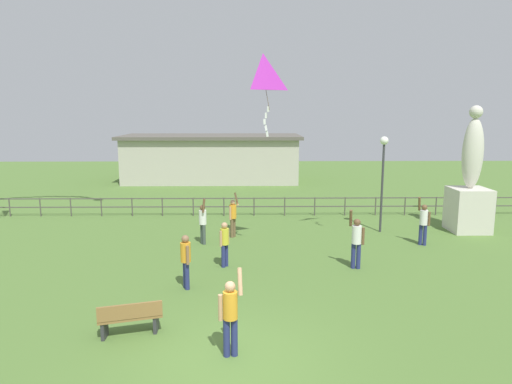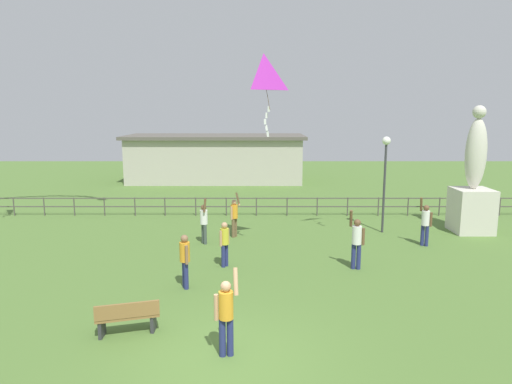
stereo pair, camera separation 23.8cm
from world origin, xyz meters
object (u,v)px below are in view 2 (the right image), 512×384
Objects in this scene: person_0 at (225,241)px; person_5 at (425,222)px; park_bench at (127,317)px; kite_2 at (264,75)px; statue_monument at (473,192)px; person_1 at (204,221)px; lamppost at (385,163)px; person_6 at (226,312)px; person_4 at (357,240)px; person_2 at (234,215)px; person_3 at (185,258)px.

person_5 is at bearing 17.88° from person_0.
park_bench is 9.52m from kite_2.
person_1 is (-11.62, -1.88, -0.85)m from statue_monument.
lamppost is 1.46× the size of kite_2.
statue_monument reaches higher than person_6.
statue_monument is at bearing 38.84° from person_4.
person_0 is 0.83× the size of person_2.
person_3 is at bearing -90.49° from person_1.
kite_2 is (2.41, 3.51, 5.60)m from person_3.
person_2 is (2.16, 8.82, 0.49)m from park_bench.
park_bench is 5.39m from person_0.
person_2 is 5.95m from person_3.
park_bench is 0.99× the size of person_0.
person_6 reaches higher than person_5.
person_2 is at bearing 78.15° from person_3.
kite_2 is at bearing 150.52° from person_4.
statue_monument is at bearing 1.07° from lamppost.
person_4 is 1.01× the size of person_6.
person_2 is at bearing 41.00° from person_1.
person_3 is 5.81m from person_4.
statue_monument is 2.85× the size of person_5.
person_3 is 9.93m from person_5.
person_2 is 0.93× the size of person_4.
person_2 is 6.18m from kite_2.
statue_monument is at bearing 23.85° from person_0.
kite_2 is at bearing -149.90° from lamppost.
park_bench is 2.67m from person_6.
statue_monument is 7.90m from person_4.
person_4 reaches higher than person_5.
lamppost is 2.17× the size of person_5.
kite_2 is (0.92, 7.48, 5.54)m from person_6.
park_bench is at bearing -132.13° from lamppost.
kite_2 reaches higher than person_0.
person_2 is 9.79m from person_6.
person_5 is (7.79, 2.51, 0.07)m from person_0.
person_5 reaches higher than person_2.
person_1 is at bearing -139.00° from person_2.
person_1 is (-1.02, 2.81, 0.05)m from person_0.
park_bench is at bearing -117.25° from kite_2.
kite_2 is at bearing 55.49° from person_3.
person_5 reaches higher than person_1.
person_5 is at bearing -9.82° from person_2.
person_3 is at bearing -139.55° from lamppost.
person_0 is at bearing -162.12° from person_5.
statue_monument is 2.91× the size of person_2.
person_3 is at bearing 110.58° from person_6.
person_0 is at bearing -92.35° from person_2.
person_6 is (0.27, -9.79, 0.06)m from person_2.
person_5 is at bearing -62.05° from lamppost.
person_6 is 0.70× the size of kite_2.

